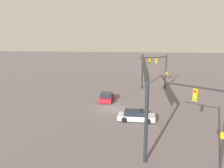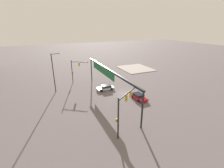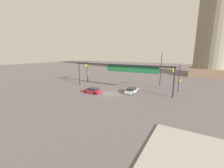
# 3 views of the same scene
# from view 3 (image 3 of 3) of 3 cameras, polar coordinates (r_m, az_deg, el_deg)

# --- Properties ---
(ground_plane) EXTENTS (236.32, 236.32, 0.00)m
(ground_plane) POSITION_cam_3_polar(r_m,az_deg,el_deg) (33.07, -0.83, -3.82)
(ground_plane) COLOR #62585B
(traffic_signal_near_corner) EXTENTS (3.20, 4.17, 6.43)m
(traffic_signal_near_corner) POSITION_cam_3_polar(r_m,az_deg,el_deg) (36.42, 24.21, 3.34)
(traffic_signal_near_corner) COLOR black
(traffic_signal_near_corner) RESTS_ON ground
(traffic_signal_opposite_side) EXTENTS (3.66, 5.34, 6.48)m
(traffic_signal_opposite_side) POSITION_cam_3_polar(r_m,az_deg,el_deg) (45.39, -9.98, 6.04)
(traffic_signal_opposite_side) COLOR black
(traffic_signal_opposite_side) RESTS_ON ground
(streetlamp_curved_arm) EXTENTS (0.54, 2.41, 9.34)m
(streetlamp_curved_arm) POSITION_cam_3_polar(r_m,az_deg,el_deg) (42.76, 18.85, 6.42)
(streetlamp_curved_arm) COLOR black
(streetlamp_curved_arm) RESTS_ON ground
(overhead_sign_gantry) EXTENTS (26.18, 0.43, 6.48)m
(overhead_sign_gantry) POSITION_cam_3_polar(r_m,az_deg,el_deg) (35.10, 3.94, 6.30)
(overhead_sign_gantry) COLOR black
(overhead_sign_gantry) RESTS_ON ground
(sedan_car_approaching) EXTENTS (4.33, 2.06, 1.21)m
(sedan_car_approaching) POSITION_cam_3_polar(r_m,az_deg,el_deg) (33.81, -7.68, -2.56)
(sedan_car_approaching) COLOR #B31724
(sedan_car_approaching) RESTS_ON ground
(sedan_car_waiting_far) EXTENTS (1.92, 4.36, 1.21)m
(sedan_car_waiting_far) POSITION_cam_3_polar(r_m,az_deg,el_deg) (33.85, 7.85, -2.55)
(sedan_car_waiting_far) COLOR #B2B5B3
(sedan_car_waiting_far) RESTS_ON ground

